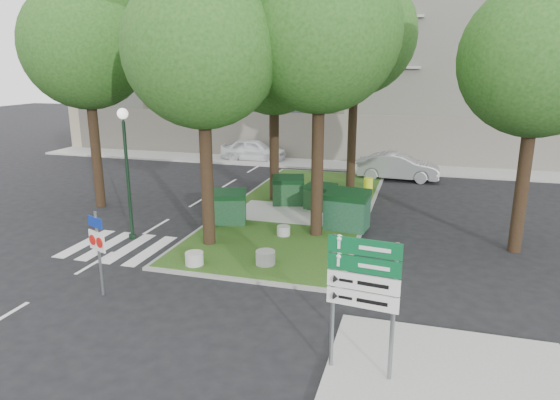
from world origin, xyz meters
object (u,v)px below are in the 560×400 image
(car_silver, at_px, (398,167))
(car_white, at_px, (254,150))
(bollard_mid, at_px, (284,231))
(directional_sign, at_px, (363,285))
(tree_median_far, at_px, (358,22))
(litter_bin, at_px, (368,186))
(tree_median_near_left, at_px, (205,33))
(dumpster_a, at_px, (228,207))
(bollard_right, at_px, (265,258))
(tree_median_mid, at_px, (276,50))
(dumpster_c, at_px, (320,197))
(street_lamp, at_px, (126,159))
(traffic_sign_pole, at_px, (98,242))
(bollard_left, at_px, (194,258))
(tree_street_right, at_px, (543,44))
(dumpster_b, at_px, (288,191))
(dumpster_d, at_px, (347,210))
(tree_median_near_right, at_px, (323,14))
(tree_street_left, at_px, (87,33))

(car_silver, bearing_deg, car_white, 72.77)
(bollard_mid, height_order, directional_sign, directional_sign)
(tree_median_far, xyz_separation_m, litter_bin, (0.90, -0.73, -7.80))
(tree_median_near_left, relative_size, car_white, 2.37)
(dumpster_a, bearing_deg, car_silver, 42.38)
(bollard_right, height_order, directional_sign, directional_sign)
(tree_median_mid, height_order, dumpster_c, tree_median_mid)
(street_lamp, height_order, traffic_sign_pole, street_lamp)
(tree_median_mid, distance_m, directional_sign, 14.92)
(bollard_left, xyz_separation_m, street_lamp, (-3.50, 1.97, 2.73))
(tree_street_right, distance_m, bollard_right, 11.13)
(bollard_mid, bearing_deg, street_lamp, -163.75)
(dumpster_b, relative_size, bollard_mid, 3.30)
(dumpster_c, distance_m, dumpster_d, 2.80)
(tree_median_far, height_order, bollard_mid, tree_median_far)
(dumpster_b, bearing_deg, bollard_left, -111.54)
(dumpster_a, xyz_separation_m, traffic_sign_pole, (-1.06, -6.93, 0.81))
(directional_sign, bearing_deg, bollard_right, 132.82)
(tree_median_near_right, relative_size, litter_bin, 14.32)
(dumpster_d, bearing_deg, litter_bin, 95.17)
(tree_street_right, distance_m, dumpster_b, 11.60)
(tree_street_right, relative_size, street_lamp, 2.07)
(bollard_right, height_order, bollard_mid, bollard_right)
(bollard_right, relative_size, traffic_sign_pole, 0.25)
(tree_median_mid, distance_m, tree_street_left, 8.11)
(bollard_right, bearing_deg, tree_median_far, 83.51)
(tree_median_mid, xyz_separation_m, dumpster_a, (-0.82, -4.13, -6.20))
(tree_median_mid, bearing_deg, street_lamp, -119.45)
(tree_median_far, distance_m, bollard_mid, 11.42)
(tree_street_left, relative_size, dumpster_a, 6.41)
(bollard_right, relative_size, car_white, 0.14)
(tree_median_near_left, distance_m, directional_sign, 10.30)
(dumpster_d, bearing_deg, tree_median_near_right, -125.70)
(dumpster_c, height_order, bollard_left, dumpster_c)
(bollard_left, bearing_deg, tree_median_near_right, 51.54)
(tree_median_mid, xyz_separation_m, traffic_sign_pole, (-1.89, -11.06, -5.39))
(bollard_left, height_order, litter_bin, litter_bin)
(tree_median_far, relative_size, directional_sign, 4.05)
(tree_street_left, xyz_separation_m, car_silver, (12.80, 9.44, -6.89))
(traffic_sign_pole, height_order, directional_sign, directional_sign)
(bollard_left, height_order, bollard_mid, bollard_left)
(bollard_left, xyz_separation_m, directional_sign, (5.84, -4.36, 1.75))
(street_lamp, relative_size, car_silver, 1.05)
(litter_bin, bearing_deg, car_silver, 73.98)
(car_white, relative_size, car_silver, 0.96)
(bollard_mid, bearing_deg, tree_street_right, 6.89)
(tree_street_right, xyz_separation_m, dumpster_a, (-10.82, -0.13, -6.21))
(tree_median_mid, xyz_separation_m, dumpster_d, (3.91, -3.51, -6.12))
(dumpster_c, distance_m, litter_bin, 3.86)
(bollard_right, height_order, car_silver, car_silver)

